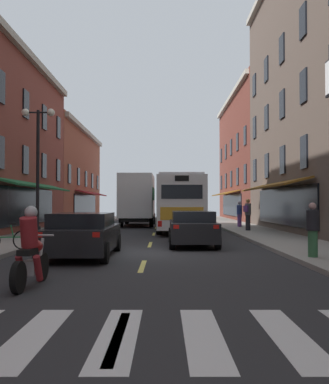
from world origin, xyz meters
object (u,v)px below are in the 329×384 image
(sedan_near, at_px, (84,234))
(bicycle_near, at_px, (8,239))
(sedan_far, at_px, (143,214))
(street_lamp_twin, at_px, (39,167))
(box_truck, at_px, (139,200))
(pedestrian_near, at_px, (249,214))
(pedestrian_far, at_px, (240,214))
(pedestrian_mid, at_px, (314,229))
(sedan_mid, at_px, (193,228))
(transit_bus, at_px, (179,203))
(motorcycle_rider, at_px, (32,252))

(sedan_near, distance_m, bicycle_near, 2.85)
(sedan_far, height_order, street_lamp_twin, street_lamp_twin)
(sedan_near, relative_size, sedan_far, 1.12)
(box_truck, height_order, sedan_near, box_truck)
(pedestrian_near, height_order, pedestrian_far, pedestrian_near)
(pedestrian_far, bearing_deg, sedan_far, 169.84)
(bicycle_near, distance_m, pedestrian_near, 15.19)
(pedestrian_mid, bearing_deg, sedan_far, 1.38)
(pedestrian_mid, height_order, street_lamp_twin, street_lamp_twin)
(sedan_mid, xyz_separation_m, bicycle_near, (-6.45, -3.08, -0.22))
(sedan_mid, height_order, sedan_far, sedan_far)
(sedan_near, height_order, sedan_far, sedan_far)
(sedan_far, distance_m, bicycle_near, 28.19)
(pedestrian_near, xyz_separation_m, pedestrian_far, (0.20, 4.18, -0.10))
(street_lamp_twin, bearing_deg, sedan_near, -59.99)
(pedestrian_near, bearing_deg, transit_bus, -162.65)
(sedan_near, height_order, pedestrian_mid, pedestrian_mid)
(pedestrian_mid, distance_m, street_lamp_twin, 11.77)
(sedan_mid, bearing_deg, pedestrian_far, 72.28)
(sedan_mid, xyz_separation_m, street_lamp_twin, (-6.57, 1.04, 2.54))
(sedan_mid, bearing_deg, bicycle_near, -154.44)
(transit_bus, distance_m, bicycle_near, 14.37)
(box_truck, height_order, pedestrian_near, box_truck)
(bicycle_near, bearing_deg, sedan_mid, 25.56)
(bicycle_near, xyz_separation_m, street_lamp_twin, (-0.13, 4.12, 2.76))
(box_truck, relative_size, street_lamp_twin, 1.41)
(sedan_mid, distance_m, street_lamp_twin, 7.12)
(pedestrian_near, height_order, pedestrian_mid, pedestrian_near)
(bicycle_near, distance_m, pedestrian_mid, 9.88)
(pedestrian_far, bearing_deg, box_truck, -158.83)
(pedestrian_near, distance_m, pedestrian_mid, 13.25)
(motorcycle_rider, relative_size, bicycle_near, 1.23)
(sedan_mid, relative_size, street_lamp_twin, 0.82)
(sedan_far, bearing_deg, street_lamp_twin, -97.96)
(bicycle_near, relative_size, street_lamp_twin, 0.30)
(pedestrian_mid, bearing_deg, pedestrian_near, -13.03)
(pedestrian_near, relative_size, street_lamp_twin, 0.32)
(transit_bus, height_order, pedestrian_mid, transit_bus)
(pedestrian_near, bearing_deg, street_lamp_twin, -105.41)
(box_truck, distance_m, pedestrian_near, 10.69)
(bicycle_near, xyz_separation_m, pedestrian_mid, (9.66, -1.99, 0.45))
(pedestrian_far, bearing_deg, sedan_near, -65.15)
(transit_bus, distance_m, sedan_mid, 9.88)
(box_truck, relative_size, sedan_mid, 1.72)
(sedan_mid, relative_size, sedan_far, 1.09)
(box_truck, height_order, sedan_mid, box_truck)
(sedan_near, xyz_separation_m, pedestrian_near, (7.47, 12.06, 0.39))
(sedan_far, distance_m, motorcycle_rider, 34.04)
(transit_bus, height_order, sedan_mid, transit_bus)
(sedan_near, relative_size, pedestrian_far, 2.80)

